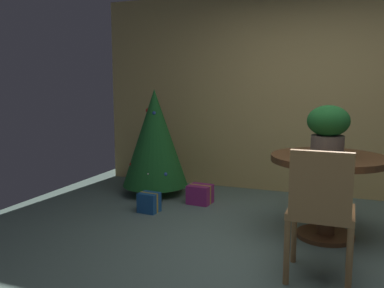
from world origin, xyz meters
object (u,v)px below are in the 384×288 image
round_dining_table (328,176)px  gift_box_blue (149,202)px  gift_box_purple (200,194)px  holiday_tree (155,138)px  potted_plant (311,187)px  wooden_chair_near (321,207)px  flower_vase (328,128)px

round_dining_table → gift_box_blue: bearing=177.3°
gift_box_blue → gift_box_purple: size_ratio=0.80×
holiday_tree → potted_plant: holiday_tree is taller
gift_box_blue → round_dining_table: bearing=-2.7°
holiday_tree → potted_plant: size_ratio=2.98×
wooden_chair_near → gift_box_purple: wooden_chair_near is taller
round_dining_table → wooden_chair_near: (0.00, -0.94, -0.03)m
holiday_tree → potted_plant: bearing=1.7°
round_dining_table → gift_box_purple: round_dining_table is taller
wooden_chair_near → holiday_tree: size_ratio=0.72×
wooden_chair_near → flower_vase: bearing=91.1°
round_dining_table → potted_plant: size_ratio=2.30×
flower_vase → wooden_chair_near: 0.99m
wooden_chair_near → gift_box_blue: (-1.89, 1.02, -0.45)m
potted_plant → gift_box_blue: bearing=-155.1°
flower_vase → potted_plant: flower_vase is taller
flower_vase → gift_box_purple: (-1.46, 0.67, -0.92)m
flower_vase → gift_box_blue: bearing=175.4°
wooden_chair_near → gift_box_blue: wooden_chair_near is taller
round_dining_table → flower_vase: bearing=-104.6°
wooden_chair_near → potted_plant: size_ratio=2.16×
round_dining_table → gift_box_blue: 1.95m
holiday_tree → gift_box_blue: (0.27, -0.72, -0.63)m
flower_vase → potted_plant: 1.23m
potted_plant → holiday_tree: bearing=-178.3°
round_dining_table → wooden_chair_near: 0.94m
gift_box_purple → flower_vase: bearing=-24.8°
round_dining_table → flower_vase: (-0.02, -0.06, 0.45)m
flower_vase → wooden_chair_near: (0.02, -0.87, -0.47)m
wooden_chair_near → holiday_tree: (-2.16, 1.74, 0.18)m
holiday_tree → potted_plant: (1.95, 0.06, -0.49)m
potted_plant → flower_vase: bearing=-77.8°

